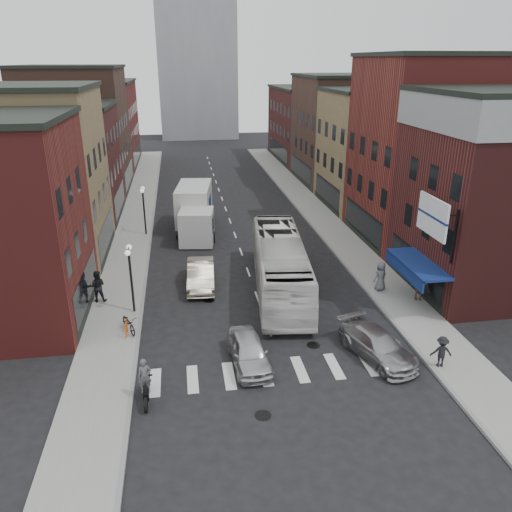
{
  "coord_description": "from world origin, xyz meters",
  "views": [
    {
      "loc": [
        -4.38,
        -22.59,
        13.76
      ],
      "look_at": [
        -0.1,
        4.83,
        2.83
      ],
      "focal_mm": 35.0,
      "sensor_mm": 36.0,
      "label": 1
    }
  ],
  "objects_px": {
    "ped_right_a": "(441,352)",
    "sedan_left_far": "(201,275)",
    "box_truck": "(195,211)",
    "sedan_left_near": "(249,351)",
    "ped_right_b": "(420,287)",
    "transit_bus": "(280,265)",
    "billboard_sign": "(434,218)",
    "bike_rack": "(126,328)",
    "streetlamp_far": "(143,202)",
    "streetlamp_near": "(130,267)",
    "parked_bicycle": "(129,323)",
    "ped_right_c": "(381,276)",
    "ped_left_solo": "(97,286)",
    "motorcycle_rider": "(145,382)",
    "curb_car": "(378,345)"
  },
  "relations": [
    {
      "from": "parked_bicycle",
      "to": "ped_left_solo",
      "type": "distance_m",
      "value": 4.52
    },
    {
      "from": "billboard_sign",
      "to": "parked_bicycle",
      "type": "relative_size",
      "value": 2.04
    },
    {
      "from": "bike_rack",
      "to": "ped_left_solo",
      "type": "distance_m",
      "value": 4.85
    },
    {
      "from": "ped_left_solo",
      "to": "ped_right_c",
      "type": "distance_m",
      "value": 17.43
    },
    {
      "from": "ped_right_a",
      "to": "sedan_left_far",
      "type": "bearing_deg",
      "value": -35.0
    },
    {
      "from": "streetlamp_near",
      "to": "sedan_left_near",
      "type": "xyz_separation_m",
      "value": [
        5.85,
        -6.18,
        -2.2
      ]
    },
    {
      "from": "sedan_left_far",
      "to": "ped_left_solo",
      "type": "bearing_deg",
      "value": -163.23
    },
    {
      "from": "transit_bus",
      "to": "curb_car",
      "type": "bearing_deg",
      "value": -62.53
    },
    {
      "from": "curb_car",
      "to": "sedan_left_far",
      "type": "bearing_deg",
      "value": 112.81
    },
    {
      "from": "transit_bus",
      "to": "ped_left_solo",
      "type": "distance_m",
      "value": 11.2
    },
    {
      "from": "billboard_sign",
      "to": "ped_right_c",
      "type": "bearing_deg",
      "value": 101.02
    },
    {
      "from": "ped_right_b",
      "to": "transit_bus",
      "type": "bearing_deg",
      "value": 8.46
    },
    {
      "from": "bike_rack",
      "to": "ped_right_c",
      "type": "bearing_deg",
      "value": 11.96
    },
    {
      "from": "box_truck",
      "to": "motorcycle_rider",
      "type": "distance_m",
      "value": 22.65
    },
    {
      "from": "streetlamp_far",
      "to": "motorcycle_rider",
      "type": "bearing_deg",
      "value": -87.18
    },
    {
      "from": "box_truck",
      "to": "ped_right_b",
      "type": "distance_m",
      "value": 19.97
    },
    {
      "from": "sedan_left_far",
      "to": "ped_right_c",
      "type": "xyz_separation_m",
      "value": [
        11.16,
        -2.63,
        0.29
      ]
    },
    {
      "from": "sedan_left_near",
      "to": "ped_right_c",
      "type": "bearing_deg",
      "value": 31.51
    },
    {
      "from": "billboard_sign",
      "to": "bike_rack",
      "type": "distance_m",
      "value": 17.14
    },
    {
      "from": "streetlamp_far",
      "to": "bike_rack",
      "type": "relative_size",
      "value": 5.14
    },
    {
      "from": "streetlamp_far",
      "to": "ped_right_a",
      "type": "relative_size",
      "value": 2.62
    },
    {
      "from": "box_truck",
      "to": "ped_right_c",
      "type": "distance_m",
      "value": 17.5
    },
    {
      "from": "billboard_sign",
      "to": "curb_car",
      "type": "distance_m",
      "value": 7.31
    },
    {
      "from": "motorcycle_rider",
      "to": "curb_car",
      "type": "distance_m",
      "value": 11.23
    },
    {
      "from": "billboard_sign",
      "to": "box_truck",
      "type": "distance_m",
      "value": 21.64
    },
    {
      "from": "box_truck",
      "to": "ped_right_c",
      "type": "bearing_deg",
      "value": -42.99
    },
    {
      "from": "bike_rack",
      "to": "parked_bicycle",
      "type": "distance_m",
      "value": 0.43
    },
    {
      "from": "billboard_sign",
      "to": "sedan_left_near",
      "type": "xyz_separation_m",
      "value": [
        -10.13,
        -2.68,
        -5.42
      ]
    },
    {
      "from": "billboard_sign",
      "to": "transit_bus",
      "type": "bearing_deg",
      "value": 142.88
    },
    {
      "from": "box_truck",
      "to": "sedan_left_near",
      "type": "height_order",
      "value": "box_truck"
    },
    {
      "from": "streetlamp_far",
      "to": "transit_bus",
      "type": "height_order",
      "value": "streetlamp_far"
    },
    {
      "from": "bike_rack",
      "to": "parked_bicycle",
      "type": "height_order",
      "value": "parked_bicycle"
    },
    {
      "from": "sedan_left_far",
      "to": "parked_bicycle",
      "type": "relative_size",
      "value": 2.69
    },
    {
      "from": "transit_bus",
      "to": "ped_right_a",
      "type": "bearing_deg",
      "value": -52.67
    },
    {
      "from": "box_truck",
      "to": "ped_right_b",
      "type": "xyz_separation_m",
      "value": [
        12.81,
        -15.3,
        -0.86
      ]
    },
    {
      "from": "sedan_left_near",
      "to": "ped_right_c",
      "type": "height_order",
      "value": "ped_right_c"
    },
    {
      "from": "motorcycle_rider",
      "to": "ped_right_c",
      "type": "relative_size",
      "value": 1.12
    },
    {
      "from": "box_truck",
      "to": "parked_bicycle",
      "type": "bearing_deg",
      "value": -96.68
    },
    {
      "from": "curb_car",
      "to": "ped_right_b",
      "type": "bearing_deg",
      "value": 31.5
    },
    {
      "from": "box_truck",
      "to": "streetlamp_far",
      "type": "bearing_deg",
      "value": -170.42
    },
    {
      "from": "sedan_left_far",
      "to": "ped_right_c",
      "type": "bearing_deg",
      "value": -10.18
    },
    {
      "from": "ped_right_b",
      "to": "bike_rack",
      "type": "bearing_deg",
      "value": 33.95
    },
    {
      "from": "ped_right_b",
      "to": "ped_right_c",
      "type": "relative_size",
      "value": 0.94
    },
    {
      "from": "transit_bus",
      "to": "curb_car",
      "type": "relative_size",
      "value": 2.62
    },
    {
      "from": "box_truck",
      "to": "sedan_left_far",
      "type": "distance_m",
      "value": 10.99
    },
    {
      "from": "motorcycle_rider",
      "to": "ped_right_c",
      "type": "bearing_deg",
      "value": 30.69
    },
    {
      "from": "ped_right_a",
      "to": "ped_right_c",
      "type": "relative_size",
      "value": 0.83
    },
    {
      "from": "ped_left_solo",
      "to": "ped_right_b",
      "type": "height_order",
      "value": "ped_left_solo"
    },
    {
      "from": "streetlamp_near",
      "to": "sedan_left_near",
      "type": "height_order",
      "value": "streetlamp_near"
    },
    {
      "from": "bike_rack",
      "to": "ped_right_b",
      "type": "relative_size",
      "value": 0.45
    }
  ]
}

